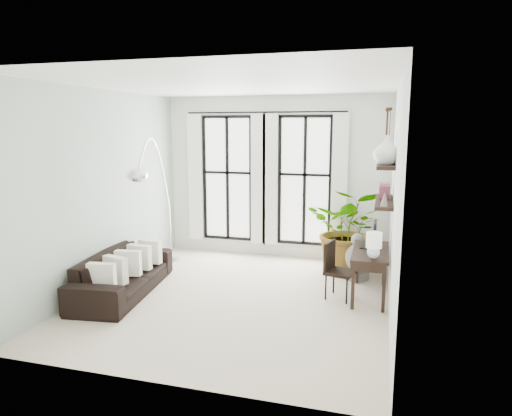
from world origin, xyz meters
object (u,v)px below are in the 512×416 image
at_px(sofa, 123,273).
at_px(desk_chair, 336,266).
at_px(buddha, 357,260).
at_px(arc_lamp, 154,169).
at_px(desk, 370,254).
at_px(plant, 348,229).

xyz_separation_m(sofa, desk_chair, (3.24, 0.71, 0.17)).
bearing_deg(sofa, desk_chair, -84.92).
distance_m(sofa, buddha, 3.91).
bearing_deg(arc_lamp, desk, -2.20).
distance_m(arc_lamp, buddha, 3.82).
bearing_deg(arc_lamp, plant, 20.60).
bearing_deg(plant, buddha, -66.34).
distance_m(sofa, arc_lamp, 1.84).
relative_size(desk, arc_lamp, 0.52).
xyz_separation_m(plant, desk, (0.43, -1.35, -0.06)).
bearing_deg(plant, arc_lamp, -159.40).
bearing_deg(buddha, arc_lamp, -167.40).
bearing_deg(desk_chair, arc_lamp, -169.76).
bearing_deg(desk_chair, desk, 26.81).
bearing_deg(plant, desk_chair, -92.75).
relative_size(plant, desk_chair, 1.75).
height_order(plant, desk_chair, plant).
bearing_deg(plant, sofa, -146.87).
distance_m(desk, arc_lamp, 3.84).
bearing_deg(desk_chair, buddha, 90.02).
xyz_separation_m(desk, buddha, (-0.24, 0.90, -0.37)).
bearing_deg(desk, buddha, 104.81).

